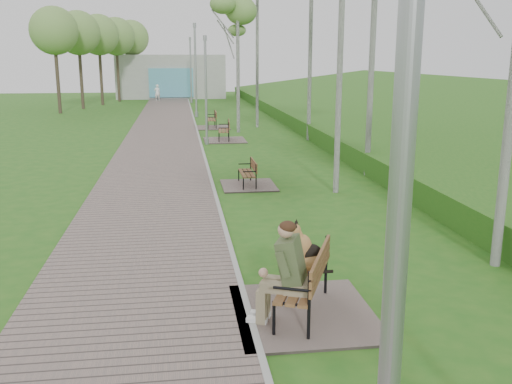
# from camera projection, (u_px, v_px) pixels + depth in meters

# --- Properties ---
(walkway) EXTENTS (3.50, 67.00, 0.04)m
(walkway) POSITION_uv_depth(u_px,v_px,m) (162.00, 141.00, 26.20)
(walkway) COLOR #6E5F59
(walkway) RESTS_ON ground
(kerb) EXTENTS (0.10, 67.00, 0.05)m
(kerb) POSITION_uv_depth(u_px,v_px,m) (200.00, 140.00, 26.43)
(kerb) COLOR #999993
(kerb) RESTS_ON ground
(embankment) EXTENTS (14.00, 70.00, 1.60)m
(embankment) POSITION_uv_depth(u_px,v_px,m) (459.00, 140.00, 26.57)
(embankment) COLOR #417121
(embankment) RESTS_ON ground
(building_north) EXTENTS (10.00, 5.20, 4.00)m
(building_north) POSITION_uv_depth(u_px,v_px,m) (171.00, 76.00, 54.20)
(building_north) COLOR #9E9E99
(building_north) RESTS_ON ground
(bench_main) EXTENTS (2.07, 2.29, 1.80)m
(bench_main) POSITION_uv_depth(u_px,v_px,m) (299.00, 284.00, 8.39)
(bench_main) COLOR #6E5F59
(bench_main) RESTS_ON ground
(bench_second) EXTENTS (1.59, 1.77, 0.98)m
(bench_second) POSITION_uv_depth(u_px,v_px,m) (247.00, 180.00, 17.04)
(bench_second) COLOR #6E5F59
(bench_second) RESTS_ON ground
(bench_third) EXTENTS (1.90, 2.12, 1.17)m
(bench_third) POSITION_uv_depth(u_px,v_px,m) (224.00, 136.00, 26.37)
(bench_third) COLOR #6E5F59
(bench_third) RESTS_ON ground
(bench_far) EXTENTS (1.87, 2.08, 1.15)m
(bench_far) POSITION_uv_depth(u_px,v_px,m) (212.00, 124.00, 31.09)
(bench_far) COLOR #6E5F59
(bench_far) RESTS_ON ground
(lamp_post_near) EXTENTS (0.23, 0.23, 5.88)m
(lamp_post_near) POSITION_uv_depth(u_px,v_px,m) (397.00, 241.00, 3.25)
(lamp_post_near) COLOR #95989D
(lamp_post_near) RESTS_ON ground
(lamp_post_second) EXTENTS (0.18, 0.18, 4.68)m
(lamp_post_second) POSITION_uv_depth(u_px,v_px,m) (206.00, 95.00, 24.75)
(lamp_post_second) COLOR #95989D
(lamp_post_second) RESTS_ON ground
(lamp_post_third) EXTENTS (0.23, 0.23, 5.86)m
(lamp_post_third) POSITION_uv_depth(u_px,v_px,m) (196.00, 74.00, 36.23)
(lamp_post_third) COLOR #95989D
(lamp_post_third) RESTS_ON ground
(lamp_post_far) EXTENTS (0.21, 0.21, 5.40)m
(lamp_post_far) POSITION_uv_depth(u_px,v_px,m) (191.00, 73.00, 47.69)
(lamp_post_far) COLOR #95989D
(lamp_post_far) RESTS_ON ground
(pedestrian_near) EXTENTS (0.61, 0.49, 1.45)m
(pedestrian_near) POSITION_uv_depth(u_px,v_px,m) (157.00, 93.00, 50.11)
(pedestrian_near) COLOR white
(pedestrian_near) RESTS_ON ground
(birch_mid_c) EXTENTS (2.31, 2.31, 7.61)m
(birch_mid_c) POSITION_uv_depth(u_px,v_px,m) (238.00, 11.00, 27.96)
(birch_mid_c) COLOR silver
(birch_mid_c) RESTS_ON ground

